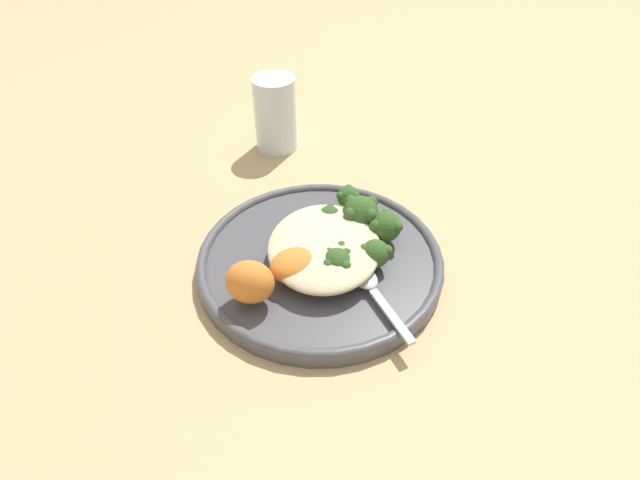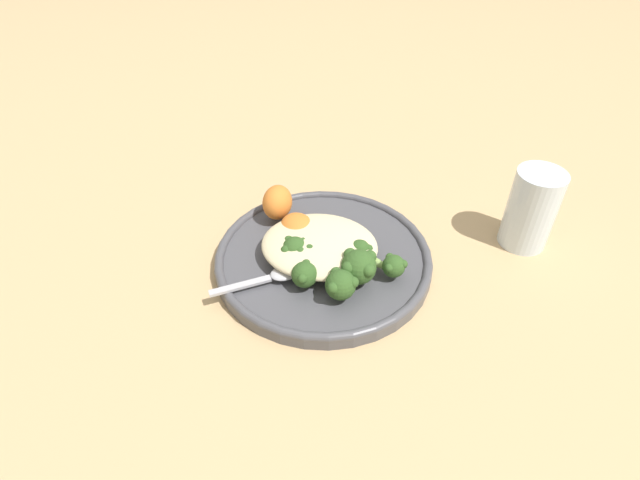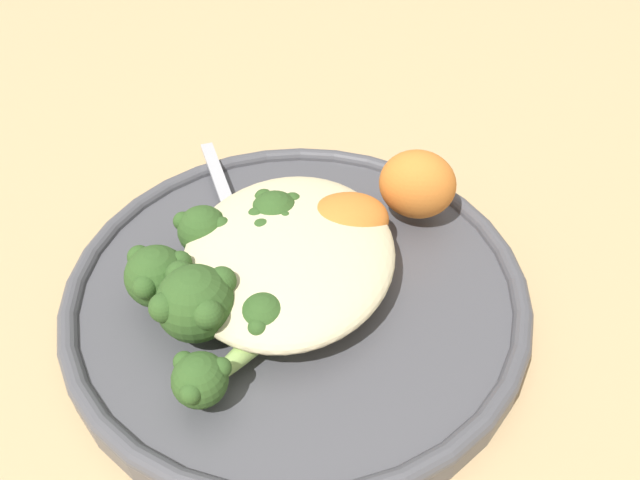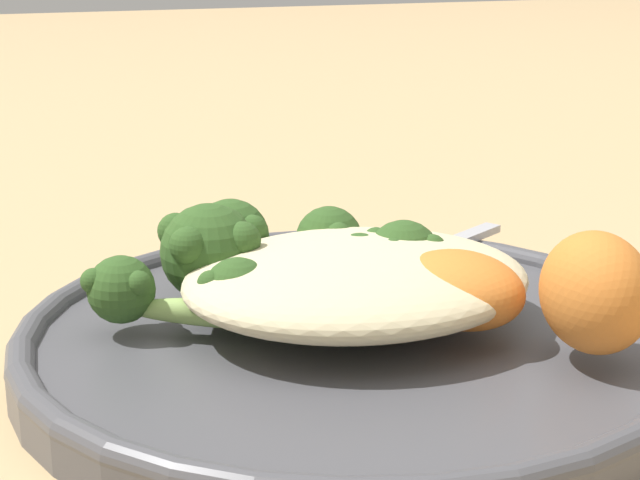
{
  "view_description": "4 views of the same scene",
  "coord_description": "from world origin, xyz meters",
  "px_view_note": "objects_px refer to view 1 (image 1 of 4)",
  "views": [
    {
      "loc": [
        0.41,
        0.04,
        0.41
      ],
      "look_at": [
        -0.02,
        0.01,
        0.04
      ],
      "focal_mm": 28.0,
      "sensor_mm": 36.0,
      "label": 1
    },
    {
      "loc": [
        -0.09,
        0.49,
        0.46
      ],
      "look_at": [
        -0.01,
        0.02,
        0.05
      ],
      "focal_mm": 28.0,
      "sensor_mm": 36.0,
      "label": 2
    },
    {
      "loc": [
        -0.27,
        -0.06,
        0.3
      ],
      "look_at": [
        -0.0,
        -0.0,
        0.05
      ],
      "focal_mm": 35.0,
      "sensor_mm": 36.0,
      "label": 3
    },
    {
      "loc": [
        -0.17,
        -0.38,
        0.18
      ],
      "look_at": [
        -0.02,
        0.02,
        0.05
      ],
      "focal_mm": 60.0,
      "sensor_mm": 36.0,
      "label": 4
    }
  ],
  "objects_px": {
    "broccoli_stalk_0": "(332,260)",
    "broccoli_stalk_6": "(339,207)",
    "quinoa_mound": "(324,246)",
    "broccoli_stalk_3": "(369,231)",
    "spoon": "(371,286)",
    "sweet_potato_chunk_1": "(296,265)",
    "water_glass": "(275,114)",
    "plate": "(320,259)",
    "broccoli_stalk_1": "(330,251)",
    "broccoli_stalk_2": "(360,252)",
    "sweet_potato_chunk_0": "(250,282)",
    "broccoli_stalk_4": "(356,216)",
    "broccoli_stalk_5": "(322,225)"
  },
  "relations": [
    {
      "from": "quinoa_mound",
      "to": "sweet_potato_chunk_1",
      "type": "height_order",
      "value": "sweet_potato_chunk_1"
    },
    {
      "from": "quinoa_mound",
      "to": "broccoli_stalk_2",
      "type": "bearing_deg",
      "value": 82.9
    },
    {
      "from": "broccoli_stalk_4",
      "to": "broccoli_stalk_5",
      "type": "height_order",
      "value": "broccoli_stalk_4"
    },
    {
      "from": "broccoli_stalk_5",
      "to": "plate",
      "type": "bearing_deg",
      "value": -146.4
    },
    {
      "from": "plate",
      "to": "broccoli_stalk_2",
      "type": "distance_m",
      "value": 0.05
    },
    {
      "from": "broccoli_stalk_5",
      "to": "spoon",
      "type": "relative_size",
      "value": 0.77
    },
    {
      "from": "broccoli_stalk_5",
      "to": "spoon",
      "type": "distance_m",
      "value": 0.11
    },
    {
      "from": "broccoli_stalk_1",
      "to": "broccoli_stalk_0",
      "type": "bearing_deg",
      "value": -54.5
    },
    {
      "from": "quinoa_mound",
      "to": "broccoli_stalk_0",
      "type": "distance_m",
      "value": 0.03
    },
    {
      "from": "broccoli_stalk_1",
      "to": "sweet_potato_chunk_0",
      "type": "height_order",
      "value": "sweet_potato_chunk_0"
    },
    {
      "from": "broccoli_stalk_4",
      "to": "spoon",
      "type": "bearing_deg",
      "value": -113.69
    },
    {
      "from": "quinoa_mound",
      "to": "sweet_potato_chunk_1",
      "type": "bearing_deg",
      "value": -39.99
    },
    {
      "from": "sweet_potato_chunk_0",
      "to": "broccoli_stalk_3",
      "type": "bearing_deg",
      "value": 130.16
    },
    {
      "from": "plate",
      "to": "quinoa_mound",
      "type": "relative_size",
      "value": 1.9
    },
    {
      "from": "plate",
      "to": "broccoli_stalk_2",
      "type": "bearing_deg",
      "value": 78.2
    },
    {
      "from": "sweet_potato_chunk_0",
      "to": "water_glass",
      "type": "distance_m",
      "value": 0.34
    },
    {
      "from": "broccoli_stalk_0",
      "to": "broccoli_stalk_3",
      "type": "height_order",
      "value": "broccoli_stalk_3"
    },
    {
      "from": "broccoli_stalk_1",
      "to": "sweet_potato_chunk_0",
      "type": "bearing_deg",
      "value": -113.47
    },
    {
      "from": "broccoli_stalk_3",
      "to": "sweet_potato_chunk_0",
      "type": "distance_m",
      "value": 0.16
    },
    {
      "from": "broccoli_stalk_2",
      "to": "water_glass",
      "type": "bearing_deg",
      "value": 129.29
    },
    {
      "from": "sweet_potato_chunk_0",
      "to": "spoon",
      "type": "xyz_separation_m",
      "value": [
        -0.02,
        0.12,
        -0.02
      ]
    },
    {
      "from": "quinoa_mound",
      "to": "broccoli_stalk_3",
      "type": "relative_size",
      "value": 1.18
    },
    {
      "from": "broccoli_stalk_1",
      "to": "water_glass",
      "type": "bearing_deg",
      "value": 136.79
    },
    {
      "from": "broccoli_stalk_0",
      "to": "water_glass",
      "type": "height_order",
      "value": "water_glass"
    },
    {
      "from": "broccoli_stalk_2",
      "to": "broccoli_stalk_4",
      "type": "relative_size",
      "value": 1.2
    },
    {
      "from": "broccoli_stalk_6",
      "to": "broccoli_stalk_3",
      "type": "bearing_deg",
      "value": -112.3
    },
    {
      "from": "broccoli_stalk_2",
      "to": "broccoli_stalk_6",
      "type": "relative_size",
      "value": 1.08
    },
    {
      "from": "broccoli_stalk_5",
      "to": "broccoli_stalk_4",
      "type": "bearing_deg",
      "value": -41.5
    },
    {
      "from": "broccoli_stalk_3",
      "to": "spoon",
      "type": "distance_m",
      "value": 0.08
    },
    {
      "from": "broccoli_stalk_0",
      "to": "water_glass",
      "type": "xyz_separation_m",
      "value": [
        -0.29,
        -0.1,
        0.02
      ]
    },
    {
      "from": "broccoli_stalk_2",
      "to": "sweet_potato_chunk_1",
      "type": "bearing_deg",
      "value": -144.11
    },
    {
      "from": "broccoli_stalk_1",
      "to": "broccoli_stalk_2",
      "type": "bearing_deg",
      "value": 27.57
    },
    {
      "from": "broccoli_stalk_4",
      "to": "broccoli_stalk_5",
      "type": "distance_m",
      "value": 0.04
    },
    {
      "from": "plate",
      "to": "sweet_potato_chunk_1",
      "type": "xyz_separation_m",
      "value": [
        0.04,
        -0.02,
        0.03
      ]
    },
    {
      "from": "quinoa_mound",
      "to": "spoon",
      "type": "distance_m",
      "value": 0.07
    },
    {
      "from": "plate",
      "to": "broccoli_stalk_1",
      "type": "bearing_deg",
      "value": 50.34
    },
    {
      "from": "spoon",
      "to": "broccoli_stalk_2",
      "type": "bearing_deg",
      "value": 166.65
    },
    {
      "from": "broccoli_stalk_1",
      "to": "spoon",
      "type": "height_order",
      "value": "broccoli_stalk_1"
    },
    {
      "from": "broccoli_stalk_2",
      "to": "broccoli_stalk_6",
      "type": "xyz_separation_m",
      "value": [
        -0.08,
        -0.03,
        -0.0
      ]
    },
    {
      "from": "water_glass",
      "to": "broccoli_stalk_2",
      "type": "bearing_deg",
      "value": 26.1
    },
    {
      "from": "broccoli_stalk_0",
      "to": "broccoli_stalk_6",
      "type": "distance_m",
      "value": 0.1
    },
    {
      "from": "broccoli_stalk_1",
      "to": "broccoli_stalk_5",
      "type": "bearing_deg",
      "value": 132.17
    },
    {
      "from": "quinoa_mound",
      "to": "broccoli_stalk_6",
      "type": "height_order",
      "value": "same"
    },
    {
      "from": "broccoli_stalk_3",
      "to": "sweet_potato_chunk_0",
      "type": "xyz_separation_m",
      "value": [
        0.1,
        -0.12,
        0.01
      ]
    },
    {
      "from": "broccoli_stalk_6",
      "to": "water_glass",
      "type": "height_order",
      "value": "water_glass"
    },
    {
      "from": "broccoli_stalk_1",
      "to": "broccoli_stalk_6",
      "type": "distance_m",
      "value": 0.08
    },
    {
      "from": "sweet_potato_chunk_1",
      "to": "broccoli_stalk_3",
      "type": "bearing_deg",
      "value": 129.59
    },
    {
      "from": "sweet_potato_chunk_1",
      "to": "water_glass",
      "type": "relative_size",
      "value": 0.51
    },
    {
      "from": "broccoli_stalk_0",
      "to": "broccoli_stalk_3",
      "type": "distance_m",
      "value": 0.07
    },
    {
      "from": "quinoa_mound",
      "to": "broccoli_stalk_3",
      "type": "xyz_separation_m",
      "value": [
        -0.03,
        0.05,
        0.0
      ]
    }
  ]
}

